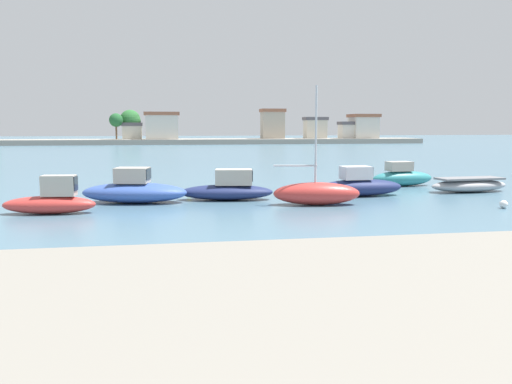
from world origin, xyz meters
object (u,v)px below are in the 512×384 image
at_px(moored_boat_2, 134,191).
at_px(moored_boat_3, 228,189).
at_px(moored_boat_6, 402,177).
at_px(moored_boat_4, 316,193).
at_px(moored_boat_7, 469,185).
at_px(mooring_buoy_1, 504,204).
at_px(moored_boat_1, 51,201).
at_px(mooring_buoy_0, 189,193).
at_px(moored_boat_5, 360,185).

relative_size(moored_boat_2, moored_boat_3, 1.10).
bearing_deg(moored_boat_6, moored_boat_4, -143.18).
relative_size(moored_boat_7, mooring_buoy_1, 13.06).
distance_m(moored_boat_3, moored_boat_4, 4.73).
distance_m(moored_boat_1, mooring_buoy_1, 20.53).
distance_m(moored_boat_4, moored_boat_7, 10.73).
bearing_deg(moored_boat_7, mooring_buoy_1, -112.24).
distance_m(moored_boat_1, moored_boat_6, 21.15).
bearing_deg(moored_boat_3, moored_boat_6, 28.59).
bearing_deg(moored_boat_4, mooring_buoy_0, 150.96).
relative_size(moored_boat_4, moored_boat_7, 1.16).
relative_size(moored_boat_4, moored_boat_6, 1.35).
height_order(moored_boat_5, mooring_buoy_0, moored_boat_5).
bearing_deg(moored_boat_5, mooring_buoy_1, -49.26).
bearing_deg(moored_boat_7, moored_boat_4, -166.14).
distance_m(moored_boat_1, mooring_buoy_0, 8.02).
relative_size(moored_boat_1, moored_boat_6, 0.96).
height_order(moored_boat_3, moored_boat_6, moored_boat_3).
bearing_deg(moored_boat_2, mooring_buoy_1, -5.01).
xyz_separation_m(moored_boat_2, moored_boat_7, (18.94, 1.12, -0.20)).
xyz_separation_m(moored_boat_5, moored_boat_6, (4.41, 4.14, 0.01)).
height_order(moored_boat_1, moored_boat_5, moored_boat_1).
height_order(moored_boat_6, mooring_buoy_1, moored_boat_6).
distance_m(moored_boat_2, moored_boat_4, 9.04).
distance_m(moored_boat_4, mooring_buoy_1, 8.68).
bearing_deg(moored_boat_6, moored_boat_7, -59.37).
height_order(moored_boat_2, moored_boat_4, moored_boat_4).
bearing_deg(moored_boat_4, moored_boat_7, 26.66).
bearing_deg(mooring_buoy_0, moored_boat_1, -140.55).
distance_m(moored_boat_3, moored_boat_5, 7.29).
bearing_deg(moored_boat_4, moored_boat_6, 50.24).
height_order(moored_boat_7, mooring_buoy_1, moored_boat_7).
height_order(moored_boat_1, moored_boat_4, moored_boat_4).
xyz_separation_m(moored_boat_5, moored_boat_7, (6.93, 0.64, -0.18)).
bearing_deg(moored_boat_5, moored_boat_1, -170.80).
bearing_deg(mooring_buoy_0, moored_boat_5, -11.10).
xyz_separation_m(moored_boat_6, mooring_buoy_1, (0.62, -9.43, -0.41)).
xyz_separation_m(moored_boat_6, moored_boat_7, (2.52, -3.50, -0.19)).
bearing_deg(mooring_buoy_0, moored_boat_3, -46.99).
xyz_separation_m(moored_boat_5, mooring_buoy_1, (5.03, -5.29, -0.40)).
height_order(moored_boat_5, moored_boat_7, moored_boat_5).
bearing_deg(moored_boat_2, moored_boat_3, 13.40).
height_order(moored_boat_5, mooring_buoy_1, moored_boat_5).
bearing_deg(mooring_buoy_0, moored_boat_2, -140.72).
relative_size(moored_boat_5, moored_boat_7, 0.99).
bearing_deg(moored_boat_3, moored_boat_1, -151.63).
relative_size(moored_boat_1, mooring_buoy_1, 10.74).
bearing_deg(moored_boat_2, moored_boat_5, 13.03).
height_order(moored_boat_1, moored_boat_2, moored_boat_2).
xyz_separation_m(moored_boat_1, moored_boat_6, (19.80, 7.43, 0.04)).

